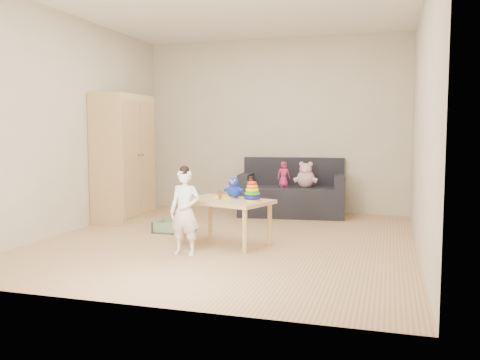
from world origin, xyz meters
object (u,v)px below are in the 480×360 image
(play_table, at_px, (226,222))
(toddler, at_px, (185,213))
(wardrobe, at_px, (124,158))
(sofa, at_px, (292,201))

(play_table, height_order, toddler, toddler)
(wardrobe, height_order, sofa, wardrobe)
(wardrobe, height_order, toddler, wardrobe)
(sofa, relative_size, toddler, 1.79)
(wardrobe, distance_m, toddler, 2.26)
(sofa, xyz_separation_m, toddler, (-0.57, -2.63, 0.21))
(play_table, bearing_deg, wardrobe, 150.08)
(wardrobe, relative_size, toddler, 2.05)
(wardrobe, relative_size, play_table, 1.84)
(sofa, bearing_deg, play_table, -105.04)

